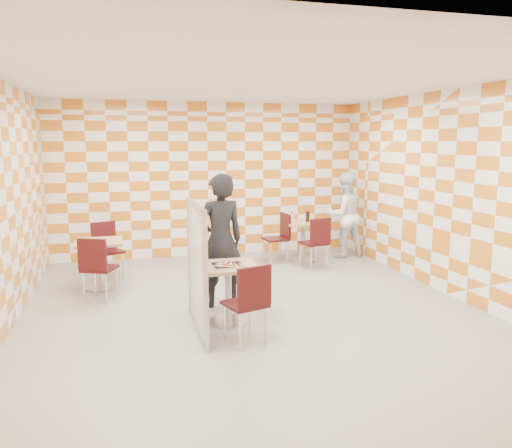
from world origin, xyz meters
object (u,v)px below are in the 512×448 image
(chair_empty_near, at_px, (96,264))
(man_dark, at_px, (220,241))
(second_table, at_px, (303,235))
(partition, at_px, (197,267))
(man_white, at_px, (344,215))
(main_table, at_px, (228,284))
(chair_second_front, at_px, (317,239))
(chair_empty_far, at_px, (106,245))
(empty_table, at_px, (100,256))
(sport_bottle, at_px, (292,217))
(soda_bottle, at_px, (308,216))
(chair_main_front, at_px, (249,298))
(chair_second_side, at_px, (280,234))

(chair_empty_near, relative_size, man_dark, 0.51)
(second_table, height_order, man_dark, man_dark)
(second_table, relative_size, partition, 0.48)
(man_white, bearing_deg, main_table, 41.58)
(second_table, xyz_separation_m, chair_second_front, (0.02, -0.63, 0.04))
(chair_empty_far, height_order, man_dark, man_dark)
(empty_table, bearing_deg, chair_empty_near, -91.69)
(sport_bottle, relative_size, soda_bottle, 0.87)
(main_table, distance_m, partition, 0.52)
(chair_main_front, relative_size, partition, 0.60)
(chair_second_front, height_order, chair_empty_far, same)
(chair_empty_near, bearing_deg, partition, -50.82)
(empty_table, relative_size, man_dark, 0.41)
(soda_bottle, bearing_deg, sport_bottle, 159.49)
(man_dark, bearing_deg, soda_bottle, -143.86)
(soda_bottle, bearing_deg, chair_main_front, -119.54)
(second_table, height_order, man_white, man_white)
(main_table, height_order, chair_second_front, chair_second_front)
(second_table, distance_m, chair_main_front, 4.10)
(chair_main_front, height_order, chair_empty_far, same)
(chair_second_side, relative_size, sport_bottle, 4.62)
(chair_main_front, height_order, sport_bottle, sport_bottle)
(second_table, height_order, chair_empty_far, chair_empty_far)
(chair_second_side, distance_m, soda_bottle, 0.62)
(main_table, xyz_separation_m, empty_table, (-1.61, 1.98, 0.00))
(main_table, bearing_deg, partition, -160.15)
(chair_second_side, relative_size, man_white, 0.56)
(chair_empty_near, bearing_deg, chair_main_front, -50.50)
(chair_second_side, distance_m, man_dark, 2.70)
(partition, xyz_separation_m, man_white, (3.36, 3.18, 0.04))
(empty_table, relative_size, chair_empty_near, 0.81)
(man_dark, relative_size, sport_bottle, 9.15)
(chair_main_front, relative_size, sport_bottle, 4.62)
(chair_empty_near, distance_m, sport_bottle, 3.86)
(chair_empty_near, relative_size, chair_empty_far, 1.00)
(man_white, relative_size, soda_bottle, 7.21)
(man_white, bearing_deg, soda_bottle, 6.35)
(second_table, distance_m, chair_second_side, 0.46)
(sport_bottle, bearing_deg, chair_empty_near, -154.74)
(chair_second_side, xyz_separation_m, chair_empty_far, (-3.12, -0.25, 0.00))
(second_table, height_order, chair_second_side, chair_second_side)
(second_table, distance_m, chair_empty_far, 3.58)
(second_table, distance_m, soda_bottle, 0.35)
(partition, xyz_separation_m, soda_bottle, (2.54, 3.03, 0.06))
(empty_table, xyz_separation_m, chair_empty_near, (-0.02, -0.64, 0.04))
(chair_empty_near, distance_m, man_white, 4.89)
(chair_second_front, xyz_separation_m, sport_bottle, (-0.22, 0.74, 0.29))
(empty_table, bearing_deg, chair_second_side, 15.89)
(man_dark, bearing_deg, chair_empty_near, -30.62)
(partition, bearing_deg, empty_table, 119.34)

